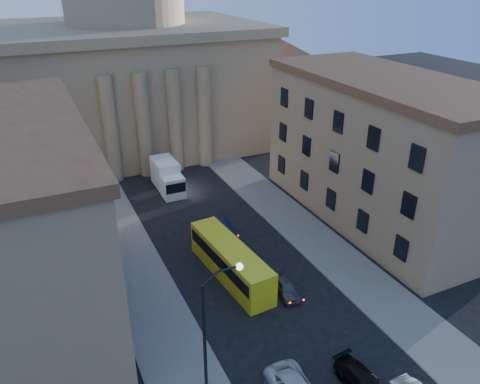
% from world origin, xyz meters
% --- Properties ---
extents(sidewalk_left, '(5.00, 60.00, 0.15)m').
position_xyz_m(sidewalk_left, '(-8.50, 18.00, 0.07)').
color(sidewalk_left, '#605E57').
rests_on(sidewalk_left, ground).
extents(sidewalk_right, '(5.00, 60.00, 0.15)m').
position_xyz_m(sidewalk_right, '(8.50, 18.00, 0.07)').
color(sidewalk_right, '#605E57').
rests_on(sidewalk_right, ground).
extents(church, '(68.02, 28.76, 36.60)m').
position_xyz_m(church, '(0.00, 55.47, 11.88)').
color(church, '#887153').
rests_on(church, ground).
extents(building_left, '(11.60, 26.60, 14.70)m').
position_xyz_m(building_left, '(-17.00, 22.00, 7.42)').
color(building_left, '#987659').
rests_on(building_left, ground).
extents(building_right, '(11.60, 26.60, 14.70)m').
position_xyz_m(building_right, '(17.00, 22.00, 7.42)').
color(building_right, '#987659').
rests_on(building_right, ground).
extents(street_lamp, '(2.62, 0.44, 8.83)m').
position_xyz_m(street_lamp, '(-6.97, 8.00, 5.29)').
color(street_lamp, black).
rests_on(street_lamp, ground).
extents(car_right_mid, '(2.19, 4.51, 1.26)m').
position_xyz_m(car_right_mid, '(1.42, 3.82, 0.63)').
color(car_right_mid, black).
rests_on(car_right_mid, ground).
extents(car_right_far, '(1.93, 3.78, 1.23)m').
position_xyz_m(car_right_far, '(1.80, 14.15, 0.62)').
color(car_right_far, '#45464A').
rests_on(car_right_far, ground).
extents(car_right_distant, '(1.62, 4.42, 1.45)m').
position_xyz_m(car_right_distant, '(0.80, 25.06, 0.72)').
color(car_right_distant, black).
rests_on(car_right_distant, ground).
extents(city_bus, '(3.34, 10.81, 3.00)m').
position_xyz_m(city_bus, '(-1.27, 18.24, 1.61)').
color(city_bus, yellow).
rests_on(city_bus, ground).
extents(box_truck, '(2.53, 6.32, 3.47)m').
position_xyz_m(box_truck, '(-1.01, 37.15, 1.64)').
color(box_truck, silver).
rests_on(box_truck, ground).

